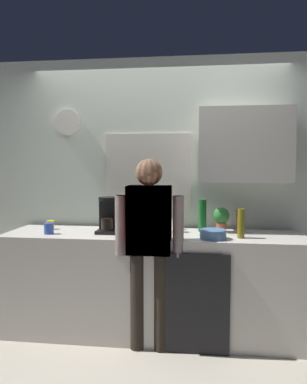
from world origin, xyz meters
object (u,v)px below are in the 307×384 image
object	(u,v)px
bottle_clear_soda	(163,217)
person_at_sink	(149,238)
cup_yellow_cup	(50,225)
bottle_red_vinegar	(240,222)
potted_plant	(221,218)
bottle_green_wine	(202,216)
cup_white_mug	(176,225)
mixing_bowl	(213,234)
bottle_olive_oil	(241,223)
dish_soap	(143,224)
person_guest	(149,238)
coffee_maker	(109,217)
cup_blue_mug	(49,228)

from	to	relation	value
bottle_clear_soda	person_at_sink	size ratio (longest dim) A/B	0.17
cup_yellow_cup	person_at_sink	distance (m)	1.10
bottle_red_vinegar	potted_plant	size ratio (longest dim) A/B	0.96
bottle_green_wine	potted_plant	size ratio (longest dim) A/B	1.30
cup_yellow_cup	potted_plant	xyz separation A→B (m)	(1.63, 0.04, 0.09)
bottle_green_wine	cup_white_mug	world-z (taller)	bottle_green_wine
bottle_green_wine	mixing_bowl	world-z (taller)	bottle_green_wine
cup_yellow_cup	cup_white_mug	bearing A→B (deg)	6.32
bottle_clear_soda	bottle_olive_oil	size ratio (longest dim) A/B	1.12
cup_yellow_cup	person_at_sink	world-z (taller)	person_at_sink
mixing_bowl	bottle_clear_soda	bearing A→B (deg)	149.10
dish_soap	potted_plant	bearing A→B (deg)	9.58
mixing_bowl	person_guest	bearing A→B (deg)	-166.37
bottle_red_vinegar	bottle_green_wine	size ratio (longest dim) A/B	0.73
coffee_maker	person_at_sink	size ratio (longest dim) A/B	0.21
cup_white_mug	person_guest	xyz separation A→B (m)	(-0.19, -0.54, -0.03)
coffee_maker	person_at_sink	xyz separation A→B (m)	(0.41, -0.30, -0.13)
bottle_red_vinegar	bottle_green_wine	bearing A→B (deg)	169.80
bottle_red_vinegar	cup_blue_mug	size ratio (longest dim) A/B	2.20
bottle_red_vinegar	dish_soap	distance (m)	0.88
mixing_bowl	bottle_red_vinegar	bearing A→B (deg)	47.05
person_guest	bottle_clear_soda	bearing A→B (deg)	-79.60
cup_blue_mug	mixing_bowl	size ratio (longest dim) A/B	0.45
coffee_maker	cup_blue_mug	size ratio (longest dim) A/B	3.30
bottle_green_wine	mixing_bowl	size ratio (longest dim) A/B	1.36
bottle_green_wine	cup_white_mug	xyz separation A→B (m)	(-0.25, 0.08, -0.10)
bottle_olive_oil	potted_plant	distance (m)	0.29
bottle_red_vinegar	mixing_bowl	world-z (taller)	bottle_red_vinegar
bottle_clear_soda	mixing_bowl	xyz separation A→B (m)	(0.45, -0.27, -0.10)
bottle_clear_soda	person_guest	xyz separation A→B (m)	(-0.07, -0.40, -0.12)
cup_blue_mug	dish_soap	world-z (taller)	dish_soap
bottle_green_wine	cup_yellow_cup	bearing A→B (deg)	-177.97
coffee_maker	potted_plant	xyz separation A→B (m)	(1.02, 0.14, -0.01)
bottle_red_vinegar	bottle_clear_soda	size ratio (longest dim) A/B	0.79
person_guest	dish_soap	bearing A→B (deg)	-51.51
cup_white_mug	person_at_sink	size ratio (longest dim) A/B	0.06
coffee_maker	dish_soap	bearing A→B (deg)	3.92
bottle_olive_oil	cup_white_mug	world-z (taller)	bottle_olive_oil
bottle_green_wine	cup_blue_mug	xyz separation A→B (m)	(-1.37, -0.29, -0.10)
bottle_clear_soda	cup_white_mug	xyz separation A→B (m)	(0.11, 0.14, -0.09)
cup_white_mug	mixing_bowl	size ratio (longest dim) A/B	0.43
bottle_red_vinegar	cup_white_mug	size ratio (longest dim) A/B	2.32
dish_soap	person_guest	size ratio (longest dim) A/B	0.11
potted_plant	bottle_green_wine	bearing A→B (deg)	176.20
cup_white_mug	person_guest	world-z (taller)	person_guest
cup_yellow_cup	dish_soap	world-z (taller)	dish_soap
potted_plant	mixing_bowl	bearing A→B (deg)	-104.82
coffee_maker	dish_soap	world-z (taller)	coffee_maker
coffee_maker	dish_soap	size ratio (longest dim) A/B	1.83
cup_white_mug	person_at_sink	world-z (taller)	person_at_sink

